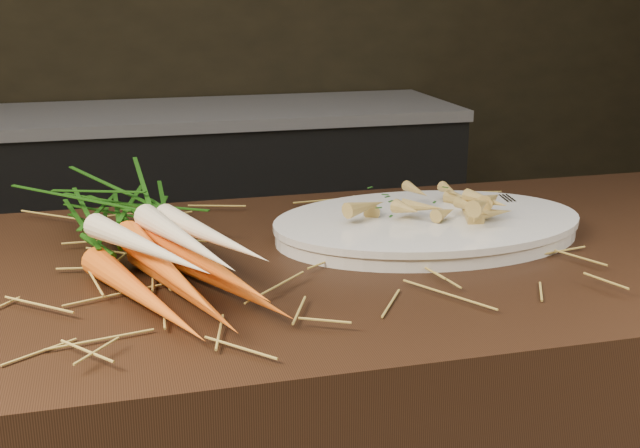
{
  "coord_description": "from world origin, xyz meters",
  "views": [
    {
      "loc": [
        -0.04,
        -0.74,
        1.27
      ],
      "look_at": [
        0.22,
        0.26,
        0.96
      ],
      "focal_mm": 45.0,
      "sensor_mm": 36.0,
      "label": 1
    }
  ],
  "objects": [
    {
      "name": "back_counter",
      "position": [
        0.3,
        2.18,
        0.42
      ],
      "size": [
        1.82,
        0.62,
        0.84
      ],
      "color": "black",
      "rests_on": "ground"
    },
    {
      "name": "straw_bedding",
      "position": [
        0.0,
        0.3,
        0.91
      ],
      "size": [
        1.4,
        0.6,
        0.02
      ],
      "primitive_type": null,
      "color": "#A68D40",
      "rests_on": "main_counter"
    },
    {
      "name": "root_veg_bunch",
      "position": [
        -0.02,
        0.32,
        0.95
      ],
      "size": [
        0.34,
        0.58,
        0.1
      ],
      "rotation": [
        0.0,
        0.0,
        0.31
      ],
      "color": "#EF5F09",
      "rests_on": "main_counter"
    },
    {
      "name": "serving_platter",
      "position": [
        0.42,
        0.35,
        0.91
      ],
      "size": [
        0.47,
        0.32,
        0.03
      ],
      "primitive_type": null,
      "rotation": [
        0.0,
        0.0,
        0.0
      ],
      "color": "white",
      "rests_on": "main_counter"
    },
    {
      "name": "roasted_veg_heap",
      "position": [
        0.42,
        0.35,
        0.95
      ],
      "size": [
        0.23,
        0.17,
        0.05
      ],
      "primitive_type": null,
      "rotation": [
        0.0,
        0.0,
        0.0
      ],
      "color": "tan",
      "rests_on": "serving_platter"
    },
    {
      "name": "serving_fork",
      "position": [
        0.58,
        0.33,
        0.93
      ],
      "size": [
        0.04,
        0.18,
        0.0
      ],
      "primitive_type": "cube",
      "rotation": [
        0.0,
        0.0,
        -0.14
      ],
      "color": "silver",
      "rests_on": "serving_platter"
    }
  ]
}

